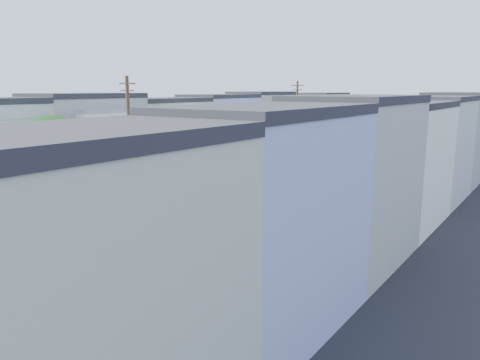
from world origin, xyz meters
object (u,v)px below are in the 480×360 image
(fedex_truck, at_px, (264,190))
(parked_right_d, at_px, (392,168))
(tree_far_r, at_px, (413,140))
(parked_left_c, at_px, (148,205))
(tree_b, at_px, (51,153))
(utility_pole_far, at_px, (297,124))
(motorcycle, at_px, (25,344))
(parked_right_b, at_px, (208,250))
(parked_left_b, at_px, (6,244))
(parked_right_a, at_px, (148,277))
(lead_sedan, at_px, (306,189))
(utility_pole_near, at_px, (130,145))
(tree_d, at_px, (248,132))
(parked_left_d, at_px, (230,183))
(tree_e, at_px, (311,122))
(parked_right_c, at_px, (346,189))
(tree_c, at_px, (178,140))

(fedex_truck, xyz_separation_m, parked_right_d, (3.24, 21.18, -0.87))
(tree_far_r, bearing_deg, parked_left_c, -113.54)
(tree_b, height_order, tree_far_r, tree_b)
(utility_pole_far, height_order, fedex_truck, utility_pole_far)
(motorcycle, bearing_deg, parked_right_b, 91.83)
(parked_left_b, height_order, parked_right_a, parked_left_b)
(lead_sedan, bearing_deg, utility_pole_near, -121.61)
(parked_left_b, bearing_deg, lead_sedan, 69.62)
(tree_d, height_order, motorcycle, tree_d)
(fedex_truck, height_order, parked_left_d, fedex_truck)
(utility_pole_far, xyz_separation_m, parked_right_a, (11.20, -35.28, -4.52))
(parked_right_b, bearing_deg, tree_e, 101.92)
(lead_sedan, height_order, parked_right_a, lead_sedan)
(parked_left_c, bearing_deg, parked_right_a, -40.22)
(parked_left_d, height_order, parked_right_d, parked_right_d)
(parked_left_d, xyz_separation_m, parked_right_d, (9.80, 16.51, 0.15))
(tree_b, bearing_deg, lead_sedan, 65.99)
(tree_e, bearing_deg, parked_left_d, -85.82)
(parked_left_d, relative_size, parked_right_d, 0.94)
(parked_right_b, distance_m, motorcycle, 10.73)
(tree_b, bearing_deg, parked_right_c, 61.60)
(tree_c, xyz_separation_m, parked_right_b, (11.20, -10.12, -4.36))
(utility_pole_near, xyz_separation_m, parked_right_d, (11.20, 27.22, -4.39))
(parked_right_b, xyz_separation_m, motorcycle, (0.36, -10.72, -0.29))
(tree_e, relative_size, tree_far_r, 1.38)
(tree_e, bearing_deg, parked_right_c, -54.35)
(tree_c, relative_size, tree_far_r, 1.35)
(tree_b, height_order, parked_right_b, tree_b)
(tree_c, distance_m, parked_left_d, 7.15)
(parked_right_a, bearing_deg, tree_far_r, 86.36)
(parked_right_c, distance_m, parked_right_d, 12.96)
(utility_pole_near, bearing_deg, lead_sedan, 55.88)
(tree_far_r, bearing_deg, utility_pole_far, -174.22)
(parked_left_b, bearing_deg, parked_left_c, 86.53)
(tree_c, bearing_deg, parked_right_c, 38.71)
(lead_sedan, relative_size, parked_left_d, 0.91)
(parked_left_c, distance_m, parked_right_c, 17.08)
(utility_pole_near, bearing_deg, motorcycle, -53.37)
(tree_far_r, distance_m, parked_right_c, 13.62)
(utility_pole_near, bearing_deg, parked_right_c, 51.85)
(tree_e, height_order, parked_right_b, tree_e)
(parked_right_b, bearing_deg, tree_c, 131.94)
(motorcycle, bearing_deg, tree_c, 118.92)
(tree_far_r, bearing_deg, fedex_truck, -103.81)
(utility_pole_far, bearing_deg, tree_c, -90.01)
(tree_far_r, relative_size, motorcycle, 2.93)
(parked_left_d, height_order, parked_right_a, parked_right_a)
(tree_c, xyz_separation_m, fedex_truck, (7.96, 0.76, -3.41))
(parked_right_c, bearing_deg, tree_c, -135.95)
(fedex_truck, distance_m, parked_right_d, 21.45)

